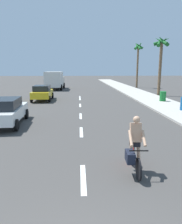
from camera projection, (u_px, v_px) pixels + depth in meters
name	position (u px, v px, depth m)	size (l,w,h in m)	color
ground_plane	(80.00, 100.00, 22.28)	(160.00, 160.00, 0.00)	#423F3D
sidewalk_strip	(145.00, 97.00, 24.64)	(3.60, 80.00, 0.14)	#B2ADA3
lane_stripe_1	(83.00, 178.00, 6.37)	(0.16, 1.80, 0.01)	white
lane_stripe_2	(81.00, 132.00, 11.07)	(0.16, 1.80, 0.01)	white
lane_stripe_3	(81.00, 116.00, 14.79)	(0.16, 1.80, 0.01)	white
lane_stripe_4	(80.00, 105.00, 19.15)	(0.16, 1.80, 0.01)	white
lane_stripe_5	(80.00, 99.00, 23.21)	(0.16, 1.80, 0.01)	white
lane_stripe_6	(80.00, 97.00, 24.80)	(0.16, 1.80, 0.01)	white
cyclist	(134.00, 147.00, 6.63)	(0.63, 1.71, 1.82)	black
parked_car_white	(5.00, 111.00, 12.34)	(2.16, 4.36, 1.57)	white
parked_car_yellow	(42.00, 92.00, 22.01)	(2.00, 4.22, 1.57)	gold
delivery_truck	(55.00, 80.00, 33.76)	(2.84, 6.32, 2.80)	beige
palm_tree_far	(161.00, 50.00, 24.99)	(1.93, 1.95, 7.23)	brown
palm_tree_distant	(138.00, 52.00, 35.95)	(1.72, 1.79, 7.80)	brown
trash_bin_far	(163.00, 96.00, 20.74)	(0.60, 0.60, 0.94)	#19722D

